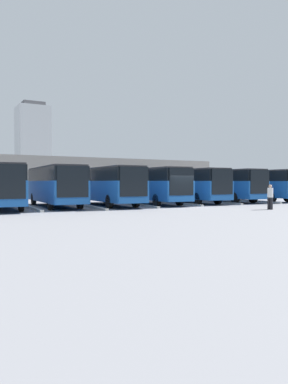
% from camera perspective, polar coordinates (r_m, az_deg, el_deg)
% --- Properties ---
extents(ground_plane, '(600.00, 600.00, 0.00)m').
position_cam_1_polar(ground_plane, '(29.58, 6.00, -2.35)').
color(ground_plane, gray).
extents(bus_0, '(3.04, 10.80, 3.21)m').
position_cam_1_polar(bus_0, '(41.64, 16.76, 1.17)').
color(bus_0, '#19519E').
rests_on(bus_0, ground_plane).
extents(curb_divider_0, '(0.63, 7.42, 0.15)m').
position_cam_1_polar(curb_divider_0, '(39.04, 16.22, -1.36)').
color(curb_divider_0, '#B2B2AD').
rests_on(curb_divider_0, ground_plane).
extents(bus_1, '(3.04, 10.80, 3.21)m').
position_cam_1_polar(bus_1, '(39.02, 11.85, 1.19)').
color(bus_1, '#19519E').
rests_on(bus_1, ground_plane).
extents(curb_divider_1, '(0.63, 7.42, 0.15)m').
position_cam_1_polar(curb_divider_1, '(36.47, 10.92, -1.53)').
color(curb_divider_1, '#B2B2AD').
rests_on(curb_divider_1, ground_plane).
extents(bus_2, '(3.04, 10.80, 3.21)m').
position_cam_1_polar(bus_2, '(36.38, 6.67, 1.19)').
color(bus_2, '#19519E').
rests_on(bus_2, ground_plane).
extents(curb_divider_2, '(0.63, 7.42, 0.15)m').
position_cam_1_polar(curb_divider_2, '(33.90, 5.28, -1.73)').
color(curb_divider_2, '#B2B2AD').
rests_on(curb_divider_2, ground_plane).
extents(bus_3, '(3.04, 10.80, 3.21)m').
position_cam_1_polar(bus_3, '(33.85, 0.96, 1.18)').
color(bus_3, '#19519E').
rests_on(bus_3, ground_plane).
extents(curb_divider_3, '(0.63, 7.42, 0.15)m').
position_cam_1_polar(curb_divider_3, '(31.48, -0.98, -1.97)').
color(curb_divider_3, '#B2B2AD').
rests_on(curb_divider_3, ground_plane).
extents(bus_4, '(3.04, 10.80, 3.21)m').
position_cam_1_polar(bus_4, '(31.70, -5.58, 1.16)').
color(bus_4, '#19519E').
rests_on(bus_4, ground_plane).
extents(curb_divider_4, '(0.63, 7.42, 0.15)m').
position_cam_1_polar(curb_divider_4, '(29.48, -8.17, -2.22)').
color(curb_divider_4, '#B2B2AD').
rests_on(curb_divider_4, ground_plane).
extents(bus_5, '(3.04, 10.80, 3.21)m').
position_cam_1_polar(bus_5, '(30.87, -13.44, 1.12)').
color(bus_5, '#19519E').
rests_on(bus_5, ground_plane).
extents(curb_divider_5, '(0.63, 7.42, 0.15)m').
position_cam_1_polar(curb_divider_5, '(28.87, -16.67, -2.35)').
color(curb_divider_5, '#B2B2AD').
rests_on(curb_divider_5, ground_plane).
extents(pedestrian, '(0.44, 0.44, 1.81)m').
position_cam_1_polar(pedestrian, '(28.59, 18.68, -0.60)').
color(pedestrian, black).
rests_on(pedestrian, ground_plane).
extents(station_building, '(38.02, 13.41, 5.12)m').
position_cam_1_polar(station_building, '(52.33, -10.30, 2.13)').
color(station_building, gray).
rests_on(station_building, ground_plane).
extents(office_tower, '(17.56, 17.56, 48.53)m').
position_cam_1_polar(office_tower, '(229.95, -16.58, 6.82)').
color(office_tower, '#ADB2B7').
rests_on(office_tower, ground_plane).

